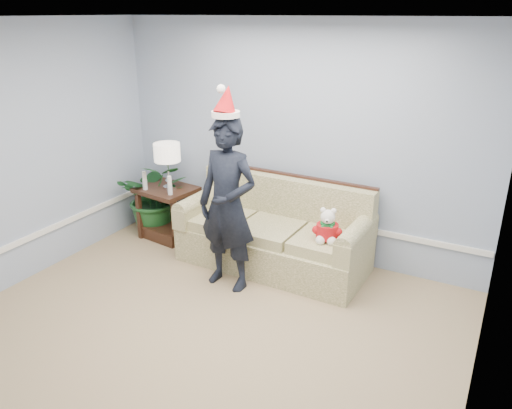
{
  "coord_description": "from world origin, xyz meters",
  "views": [
    {
      "loc": [
        2.25,
        -2.61,
        2.74
      ],
      "look_at": [
        0.02,
        1.55,
        0.91
      ],
      "focal_mm": 35.0,
      "sensor_mm": 36.0,
      "label": 1
    }
  ],
  "objects_px": {
    "sofa": "(275,235)",
    "side_table": "(168,217)",
    "man": "(228,205)",
    "houseplant": "(155,196)",
    "teddy_bear": "(327,229)",
    "table_lamp": "(167,154)"
  },
  "relations": [
    {
      "from": "teddy_bear",
      "to": "sofa",
      "type": "bearing_deg",
      "value": 148.12
    },
    {
      "from": "sofa",
      "to": "houseplant",
      "type": "relative_size",
      "value": 2.18
    },
    {
      "from": "man",
      "to": "teddy_bear",
      "type": "height_order",
      "value": "man"
    },
    {
      "from": "table_lamp",
      "to": "man",
      "type": "height_order",
      "value": "man"
    },
    {
      "from": "sofa",
      "to": "side_table",
      "type": "relative_size",
      "value": 2.82
    },
    {
      "from": "houseplant",
      "to": "man",
      "type": "height_order",
      "value": "man"
    },
    {
      "from": "side_table",
      "to": "sofa",
      "type": "bearing_deg",
      "value": -0.62
    },
    {
      "from": "houseplant",
      "to": "teddy_bear",
      "type": "xyz_separation_m",
      "value": [
        2.48,
        -0.29,
        0.16
      ]
    },
    {
      "from": "table_lamp",
      "to": "man",
      "type": "bearing_deg",
      "value": -28.05
    },
    {
      "from": "houseplant",
      "to": "teddy_bear",
      "type": "distance_m",
      "value": 2.5
    },
    {
      "from": "houseplant",
      "to": "sofa",
      "type": "bearing_deg",
      "value": -2.69
    },
    {
      "from": "teddy_bear",
      "to": "man",
      "type": "bearing_deg",
      "value": -168.74
    },
    {
      "from": "side_table",
      "to": "houseplant",
      "type": "height_order",
      "value": "houseplant"
    },
    {
      "from": "sofa",
      "to": "houseplant",
      "type": "height_order",
      "value": "sofa"
    },
    {
      "from": "table_lamp",
      "to": "teddy_bear",
      "type": "bearing_deg",
      "value": -5.84
    },
    {
      "from": "side_table",
      "to": "table_lamp",
      "type": "bearing_deg",
      "value": 1.86
    },
    {
      "from": "table_lamp",
      "to": "houseplant",
      "type": "height_order",
      "value": "table_lamp"
    },
    {
      "from": "side_table",
      "to": "houseplant",
      "type": "bearing_deg",
      "value": 164.37
    },
    {
      "from": "sofa",
      "to": "side_table",
      "type": "height_order",
      "value": "sofa"
    },
    {
      "from": "side_table",
      "to": "man",
      "type": "relative_size",
      "value": 0.42
    },
    {
      "from": "side_table",
      "to": "teddy_bear",
      "type": "bearing_deg",
      "value": -5.66
    },
    {
      "from": "man",
      "to": "houseplant",
      "type": "bearing_deg",
      "value": 158.22
    }
  ]
}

